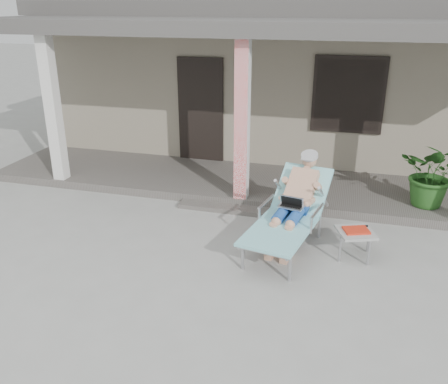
% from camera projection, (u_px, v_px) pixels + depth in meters
% --- Properties ---
extents(ground, '(60.00, 60.00, 0.00)m').
position_uv_depth(ground, '(203.00, 267.00, 6.28)').
color(ground, '#9E9E99').
rests_on(ground, ground).
extents(house, '(10.40, 5.40, 3.30)m').
position_uv_depth(house, '(284.00, 73.00, 11.47)').
color(house, gray).
rests_on(house, ground).
extents(porch_deck, '(10.00, 2.00, 0.15)m').
position_uv_depth(porch_deck, '(251.00, 184.00, 8.94)').
color(porch_deck, '#605B56').
rests_on(porch_deck, ground).
extents(porch_overhang, '(10.00, 2.30, 2.85)m').
position_uv_depth(porch_overhang, '(254.00, 33.00, 7.87)').
color(porch_overhang, silver).
rests_on(porch_overhang, porch_deck).
extents(porch_step, '(2.00, 0.30, 0.07)m').
position_uv_depth(porch_step, '(237.00, 209.00, 7.92)').
color(porch_step, '#605B56').
rests_on(porch_step, ground).
extents(lounger, '(1.10, 2.06, 1.29)m').
position_uv_depth(lounger, '(293.00, 192.00, 6.61)').
color(lounger, '#B7B7BC').
rests_on(lounger, ground).
extents(side_table, '(0.60, 0.60, 0.42)m').
position_uv_depth(side_table, '(356.00, 234.00, 6.40)').
color(side_table, '#A0A19C').
rests_on(side_table, ground).
extents(potted_palm, '(1.23, 1.17, 1.09)m').
position_uv_depth(potted_palm, '(434.00, 174.00, 7.59)').
color(potted_palm, '#26591E').
rests_on(potted_palm, porch_deck).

